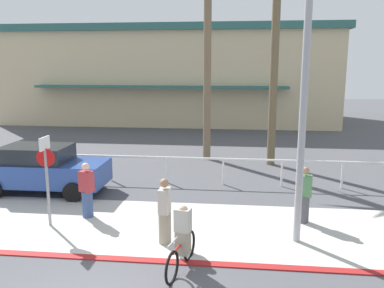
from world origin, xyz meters
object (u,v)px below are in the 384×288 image
(pedestrian_2, at_px, (165,214))
(streetlight_curb, at_px, (307,74))
(palm_tree_0, at_px, (207,31))
(car_blue_1, at_px, (43,168))
(pedestrian_1, at_px, (87,192))
(pedestrian_0, at_px, (304,197))
(cyclist_red_0, at_px, (182,239))
(stop_sign_bike_lane, at_px, (46,168))

(pedestrian_2, bearing_deg, streetlight_curb, 4.55)
(palm_tree_0, bearing_deg, car_blue_1, -132.00)
(pedestrian_1, xyz_separation_m, pedestrian_2, (2.61, -1.53, 0.02))
(streetlight_curb, bearing_deg, palm_tree_0, 107.90)
(pedestrian_1, relative_size, pedestrian_2, 0.97)
(car_blue_1, xyz_separation_m, pedestrian_0, (8.77, -1.88, -0.11))
(cyclist_red_0, distance_m, pedestrian_2, 1.36)
(stop_sign_bike_lane, xyz_separation_m, car_blue_1, (-1.63, 2.92, -0.81))
(pedestrian_0, bearing_deg, streetlight_curb, -103.38)
(streetlight_curb, height_order, pedestrian_1, streetlight_curb)
(pedestrian_0, bearing_deg, palm_tree_0, 113.45)
(cyclist_red_0, xyz_separation_m, pedestrian_1, (-3.22, 2.74, 0.08))
(pedestrian_1, bearing_deg, stop_sign_bike_lane, -137.41)
(stop_sign_bike_lane, height_order, streetlight_curb, streetlight_curb)
(pedestrian_0, bearing_deg, pedestrian_1, -177.41)
(streetlight_curb, xyz_separation_m, pedestrian_2, (-3.35, -0.27, -3.48))
(streetlight_curb, xyz_separation_m, pedestrian_1, (-5.96, 1.26, -3.51))
(stop_sign_bike_lane, relative_size, palm_tree_0, 0.31)
(stop_sign_bike_lane, distance_m, pedestrian_0, 7.28)
(car_blue_1, xyz_separation_m, pedestrian_2, (5.06, -3.69, -0.07))
(streetlight_curb, height_order, car_blue_1, streetlight_curb)
(streetlight_curb, distance_m, cyclist_red_0, 4.74)
(palm_tree_0, xyz_separation_m, pedestrian_1, (-2.92, -8.13, -5.25))
(streetlight_curb, relative_size, cyclist_red_0, 4.19)
(stop_sign_bike_lane, xyz_separation_m, pedestrian_2, (3.44, -0.77, -0.88))
(car_blue_1, xyz_separation_m, cyclist_red_0, (5.67, -4.91, -0.18))
(stop_sign_bike_lane, relative_size, streetlight_curb, 0.34)
(palm_tree_0, relative_size, pedestrian_1, 5.02)
(stop_sign_bike_lane, distance_m, pedestrian_1, 1.44)
(cyclist_red_0, bearing_deg, palm_tree_0, 91.57)
(stop_sign_bike_lane, bearing_deg, pedestrian_1, 42.59)
(streetlight_curb, height_order, pedestrian_2, streetlight_curb)
(pedestrian_0, height_order, pedestrian_2, pedestrian_2)
(pedestrian_0, height_order, pedestrian_1, pedestrian_1)
(palm_tree_0, bearing_deg, stop_sign_bike_lane, -112.86)
(stop_sign_bike_lane, bearing_deg, car_blue_1, 119.08)
(cyclist_red_0, bearing_deg, streetlight_curb, 28.40)
(pedestrian_1, height_order, pedestrian_2, pedestrian_2)
(palm_tree_0, distance_m, pedestrian_0, 10.04)
(streetlight_curb, bearing_deg, stop_sign_bike_lane, 175.75)
(pedestrian_0, bearing_deg, car_blue_1, 167.91)
(car_blue_1, bearing_deg, stop_sign_bike_lane, -60.92)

